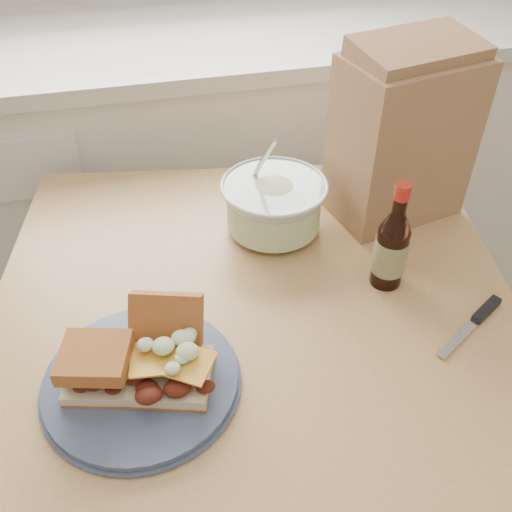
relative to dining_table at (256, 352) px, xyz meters
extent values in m
cube|color=silver|center=(-0.07, 0.89, -0.20)|extent=(2.40, 0.60, 0.90)
cube|color=silver|center=(-0.07, 0.89, 0.27)|extent=(2.50, 0.64, 0.04)
cube|color=tan|center=(0.00, 0.00, 0.09)|extent=(1.06, 1.06, 0.04)
cube|color=tan|center=(-0.34, 0.47, -0.29)|extent=(0.07, 0.07, 0.73)
cube|color=tan|center=(0.47, 0.34, -0.29)|extent=(0.07, 0.07, 0.73)
cylinder|color=#3E4A64|center=(-0.20, -0.11, 0.12)|extent=(0.29, 0.29, 0.02)
cube|color=beige|center=(-0.26, -0.11, 0.14)|extent=(0.12, 0.11, 0.02)
cube|color=gold|center=(-0.26, -0.11, 0.17)|extent=(0.07, 0.07, 0.00)
cube|color=#9D5329|center=(-0.26, -0.11, 0.19)|extent=(0.12, 0.11, 0.03)
cube|color=beige|center=(-0.16, -0.13, 0.14)|extent=(0.14, 0.14, 0.02)
cube|color=gold|center=(-0.16, -0.13, 0.18)|extent=(0.09, 0.09, 0.00)
cube|color=#9D5329|center=(-0.15, -0.06, 0.18)|extent=(0.13, 0.11, 0.10)
cone|color=#B7C5C0|center=(0.09, 0.21, 0.16)|extent=(0.20, 0.20, 0.11)
cylinder|color=beige|center=(0.09, 0.21, 0.16)|extent=(0.18, 0.18, 0.07)
torus|color=#B7C5C0|center=(0.09, 0.21, 0.22)|extent=(0.21, 0.21, 0.01)
cylinder|color=silver|center=(0.07, 0.24, 0.25)|extent=(0.05, 0.08, 0.14)
cylinder|color=black|center=(0.25, 0.02, 0.17)|extent=(0.06, 0.06, 0.12)
cone|color=black|center=(0.25, 0.02, 0.25)|extent=(0.06, 0.06, 0.04)
cylinder|color=black|center=(0.25, 0.02, 0.29)|extent=(0.02, 0.02, 0.05)
cylinder|color=#AB1A16|center=(0.25, 0.02, 0.31)|extent=(0.03, 0.03, 0.02)
cylinder|color=#A72C1E|center=(0.25, 0.02, 0.32)|extent=(0.03, 0.03, 0.01)
cylinder|color=#313D1E|center=(0.25, 0.02, 0.18)|extent=(0.06, 0.06, 0.07)
cube|color=silver|center=(0.31, -0.14, 0.12)|extent=(0.12, 0.08, 0.00)
cube|color=black|center=(0.38, -0.10, 0.12)|extent=(0.07, 0.05, 0.01)
cube|color=olive|center=(0.34, 0.23, 0.27)|extent=(0.28, 0.21, 0.32)
camera|label=1|loc=(-0.16, -0.66, 0.83)|focal=40.00mm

